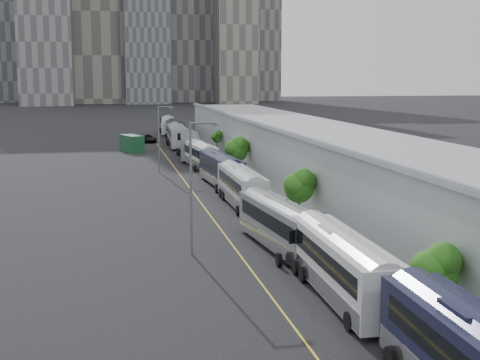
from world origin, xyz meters
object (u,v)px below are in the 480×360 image
object	(u,v)px
bus_3	(280,229)
street_lamp_near	(193,179)
bus_5	(221,172)
bus_8	(177,138)
bus_6	(200,157)
shipping_container	(132,143)
suv	(148,138)
bus_2	(342,271)
bus_7	(190,147)
bus_10	(168,127)
bus_4	(242,190)
bus_9	(175,132)
street_lamp_far	(160,134)

from	to	relation	value
bus_3	street_lamp_near	bearing A→B (deg)	176.29
bus_5	bus_8	size ratio (longest dim) A/B	0.93
bus_6	shipping_container	size ratio (longest dim) A/B	2.33
suv	bus_5	bearing A→B (deg)	-95.43
bus_2	bus_6	world-z (taller)	bus_2
bus_7	bus_10	distance (m)	44.05
bus_4	bus_9	bearing A→B (deg)	89.14
bus_4	bus_6	world-z (taller)	bus_4
shipping_container	suv	distance (m)	15.73
bus_10	street_lamp_near	distance (m)	100.40
shipping_container	bus_2	bearing A→B (deg)	-103.80
bus_4	bus_5	bearing A→B (deg)	89.27
street_lamp_far	suv	size ratio (longest dim) A/B	1.60
bus_2	bus_3	xyz separation A→B (m)	(-0.65, 11.46, -0.09)
bus_7	street_lamp_far	distance (m)	16.01
bus_2	bus_4	world-z (taller)	bus_2
street_lamp_far	shipping_container	size ratio (longest dim) A/B	1.64
bus_5	bus_9	distance (m)	57.23
bus_3	bus_7	world-z (taller)	bus_7
bus_6	bus_7	world-z (taller)	bus_7
bus_9	bus_10	size ratio (longest dim) A/B	1.01
street_lamp_near	suv	xyz separation A→B (m)	(1.67, 82.22, -4.67)
bus_4	shipping_container	bearing A→B (deg)	99.43
bus_6	bus_8	size ratio (longest dim) A/B	0.89
bus_7	street_lamp_near	world-z (taller)	street_lamp_near
street_lamp_near	bus_3	bearing A→B (deg)	1.96
bus_3	bus_9	xyz separation A→B (m)	(0.95, 86.22, 0.09)
bus_7	shipping_container	distance (m)	13.75
bus_9	shipping_container	distance (m)	21.59
bus_2	bus_5	size ratio (longest dim) A/B	1.02
bus_2	bus_3	world-z (taller)	bus_2
bus_3	bus_2	bearing A→B (deg)	-92.40
bus_2	street_lamp_far	xyz separation A→B (m)	(-6.10, 52.66, 3.42)
bus_3	suv	distance (m)	82.14
street_lamp_near	street_lamp_far	size ratio (longest dim) A/B	1.08
bus_9	street_lamp_near	distance (m)	86.84
bus_8	bus_10	distance (m)	27.44
street_lamp_far	bus_6	bearing A→B (deg)	34.71
bus_7	street_lamp_near	bearing A→B (deg)	-90.67
bus_5	suv	xyz separation A→B (m)	(-5.26, 53.00, -0.82)
bus_2	bus_9	xyz separation A→B (m)	(0.30, 97.68, 0.00)
bus_3	bus_4	world-z (taller)	bus_4
bus_8	bus_5	bearing A→B (deg)	-86.79
suv	bus_8	bearing A→B (deg)	-75.14
bus_2	shipping_container	xyz separation A→B (m)	(-8.90, 78.15, -0.24)
bus_2	bus_9	bearing A→B (deg)	90.80
suv	bus_4	bearing A→B (deg)	-96.54
bus_3	bus_5	xyz separation A→B (m)	(0.55, 29.00, 0.05)
shipping_container	suv	xyz separation A→B (m)	(3.53, 15.31, -0.63)
bus_4	bus_9	world-z (taller)	bus_9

